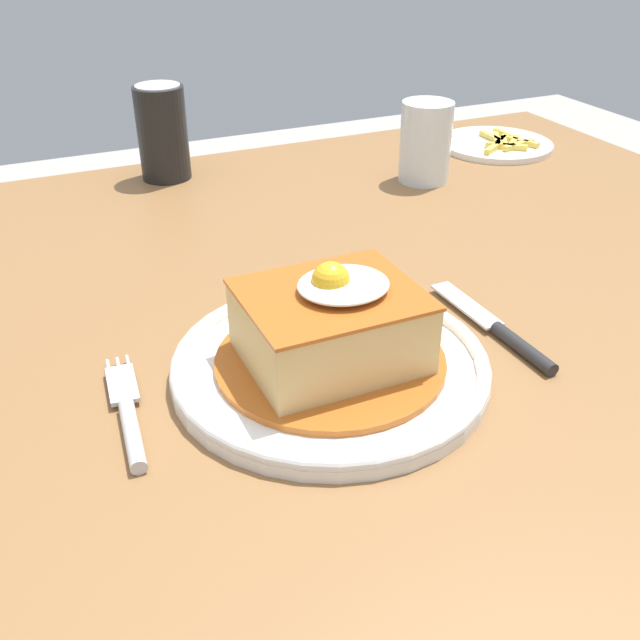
{
  "coord_description": "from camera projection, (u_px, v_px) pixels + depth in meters",
  "views": [
    {
      "loc": [
        -0.2,
        -0.51,
        1.09
      ],
      "look_at": [
        0.01,
        -0.05,
        0.79
      ],
      "focal_mm": 40.76,
      "sensor_mm": 36.0,
      "label": 1
    }
  ],
  "objects": [
    {
      "name": "main_plate",
      "position": [
        330.0,
        364.0,
        0.59
      ],
      "size": [
        0.26,
        0.26,
        0.02
      ],
      "color": "white",
      "rests_on": "dining_table"
    },
    {
      "name": "soda_can",
      "position": [
        163.0,
        133.0,
        0.96
      ],
      "size": [
        0.07,
        0.07,
        0.12
      ],
      "color": "black",
      "rests_on": "dining_table"
    },
    {
      "name": "side_plate_fries",
      "position": [
        497.0,
        144.0,
        1.1
      ],
      "size": [
        0.17,
        0.17,
        0.02
      ],
      "color": "white",
      "rests_on": "dining_table"
    },
    {
      "name": "drinking_glass",
      "position": [
        425.0,
        147.0,
        0.96
      ],
      "size": [
        0.07,
        0.07,
        0.1
      ],
      "color": "#3F2314",
      "rests_on": "dining_table"
    },
    {
      "name": "dining_table",
      "position": [
        287.0,
        418.0,
        0.69
      ],
      "size": [
        1.34,
        1.03,
        0.75
      ],
      "color": "olive",
      "rests_on": "ground_plane"
    },
    {
      "name": "knife",
      "position": [
        506.0,
        335.0,
        0.63
      ],
      "size": [
        0.02,
        0.17,
        0.01
      ],
      "color": "#262628",
      "rests_on": "dining_table"
    },
    {
      "name": "fork",
      "position": [
        129.0,
        417.0,
        0.53
      ],
      "size": [
        0.03,
        0.14,
        0.01
      ],
      "color": "silver",
      "rests_on": "dining_table"
    },
    {
      "name": "sandwich_meal",
      "position": [
        331.0,
        329.0,
        0.57
      ],
      "size": [
        0.19,
        0.19,
        0.09
      ],
      "color": "#B75B1E",
      "rests_on": "main_plate"
    }
  ]
}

